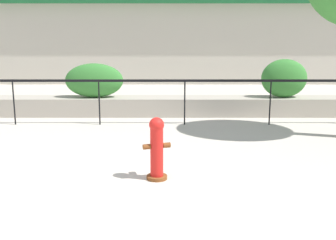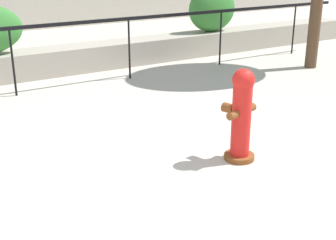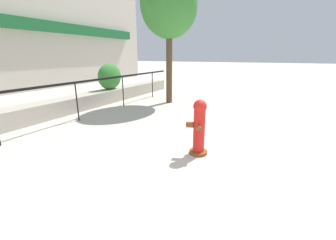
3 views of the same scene
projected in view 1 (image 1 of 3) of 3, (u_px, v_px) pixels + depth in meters
name	position (u px, v px, depth m)	size (l,w,h in m)	color
ground_plane	(56.00, 201.00, 7.07)	(120.00, 120.00, 0.00)	beige
planter_wall_low	(107.00, 106.00, 12.86)	(18.00, 0.70, 0.50)	#ADA393
fence_railing_segment	(100.00, 85.00, 11.61)	(15.00, 0.05, 1.15)	black
hedge_bush_1	(96.00, 80.00, 12.70)	(1.58, 0.59, 0.93)	#387F33
hedge_bush_2	(286.00, 78.00, 12.67)	(1.25, 0.60, 1.05)	#387F33
fire_hydrant	(158.00, 148.00, 7.89)	(0.48, 0.47, 1.08)	brown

